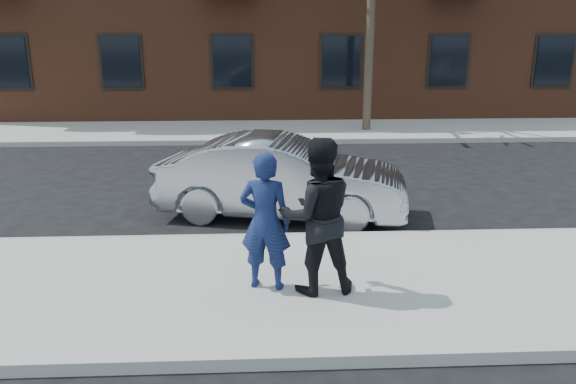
{
  "coord_description": "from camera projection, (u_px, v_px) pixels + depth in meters",
  "views": [
    {
      "loc": [
        1.1,
        -6.99,
        3.4
      ],
      "look_at": [
        1.45,
        0.4,
        1.2
      ],
      "focal_mm": 35.0,
      "sensor_mm": 36.0,
      "label": 1
    }
  ],
  "objects": [
    {
      "name": "near_sidewalk",
      "position": [
        180.0,
        290.0,
        7.35
      ],
      "size": [
        50.0,
        3.5,
        0.15
      ],
      "primitive_type": "cube",
      "color": "#9B9892",
      "rests_on": "ground"
    },
    {
      "name": "man_hoodie",
      "position": [
        265.0,
        221.0,
        7.04
      ],
      "size": [
        0.73,
        0.58,
        1.79
      ],
      "rotation": [
        0.0,
        0.0,
        2.92
      ],
      "color": "navy",
      "rests_on": "near_sidewalk"
    },
    {
      "name": "ground",
      "position": [
        183.0,
        287.0,
        7.61
      ],
      "size": [
        100.0,
        100.0,
        0.0
      ],
      "primitive_type": "plane",
      "color": "black",
      "rests_on": "ground"
    },
    {
      "name": "far_curb",
      "position": [
        225.0,
        142.0,
        16.64
      ],
      "size": [
        50.0,
        0.1,
        0.15
      ],
      "primitive_type": "cube",
      "color": "#999691",
      "rests_on": "ground"
    },
    {
      "name": "near_curb",
      "position": [
        195.0,
        240.0,
        9.08
      ],
      "size": [
        50.0,
        0.1,
        0.15
      ],
      "primitive_type": "cube",
      "color": "#999691",
      "rests_on": "ground"
    },
    {
      "name": "far_sidewalk",
      "position": [
        228.0,
        131.0,
        18.36
      ],
      "size": [
        50.0,
        3.5,
        0.15
      ],
      "primitive_type": "cube",
      "color": "#9B9892",
      "rests_on": "ground"
    },
    {
      "name": "man_peacoat",
      "position": [
        317.0,
        216.0,
        6.92
      ],
      "size": [
        1.06,
        0.87,
        1.99
      ],
      "rotation": [
        0.0,
        0.0,
        3.27
      ],
      "color": "black",
      "rests_on": "near_sidewalk"
    },
    {
      "name": "silver_sedan",
      "position": [
        282.0,
        178.0,
        10.21
      ],
      "size": [
        4.72,
        2.45,
        1.48
      ],
      "primitive_type": "imported",
      "rotation": [
        0.0,
        0.0,
        1.37
      ],
      "color": "#999BA3",
      "rests_on": "ground"
    }
  ]
}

